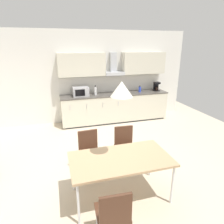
% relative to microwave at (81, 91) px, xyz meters
% --- Properties ---
extents(ground_plane, '(8.77, 8.62, 0.02)m').
position_rel_microwave_xyz_m(ground_plane, '(0.14, -2.55, -1.09)').
color(ground_plane, beige).
extents(wall_back, '(7.02, 0.10, 2.89)m').
position_rel_microwave_xyz_m(wall_back, '(0.14, 0.38, 0.37)').
color(wall_back, silver).
rests_on(wall_back, ground_plane).
extents(kitchen_counter, '(3.50, 0.68, 0.94)m').
position_rel_microwave_xyz_m(kitchen_counter, '(1.11, 0.00, -0.61)').
color(kitchen_counter, '#333333').
rests_on(kitchen_counter, ground_plane).
extents(backsplash_tile, '(3.48, 0.02, 0.52)m').
position_rel_microwave_xyz_m(backsplash_tile, '(1.11, 0.32, 0.12)').
color(backsplash_tile, silver).
rests_on(backsplash_tile, kitchen_counter).
extents(upper_wall_cabinets, '(3.48, 0.40, 0.69)m').
position_rel_microwave_xyz_m(upper_wall_cabinets, '(1.11, 0.16, 0.78)').
color(upper_wall_cabinets, beige).
extents(microwave, '(0.48, 0.35, 0.28)m').
position_rel_microwave_xyz_m(microwave, '(0.00, 0.00, 0.00)').
color(microwave, '#ADADB2').
rests_on(microwave, kitchen_counter).
extents(coffee_maker, '(0.18, 0.19, 0.30)m').
position_rel_microwave_xyz_m(coffee_maker, '(2.60, 0.03, 0.01)').
color(coffee_maker, black).
rests_on(coffee_maker, kitchen_counter).
extents(bottle_blue, '(0.08, 0.08, 0.21)m').
position_rel_microwave_xyz_m(bottle_blue, '(1.98, 0.00, -0.05)').
color(bottle_blue, blue).
rests_on(bottle_blue, kitchen_counter).
extents(bottle_white, '(0.08, 0.08, 0.30)m').
position_rel_microwave_xyz_m(bottle_white, '(0.46, 0.01, -0.01)').
color(bottle_white, white).
rests_on(bottle_white, kitchen_counter).
extents(dining_table, '(1.60, 0.87, 0.74)m').
position_rel_microwave_xyz_m(dining_table, '(0.15, -3.42, -0.38)').
color(dining_table, tan).
rests_on(dining_table, ground_plane).
extents(chair_far_right, '(0.43, 0.43, 0.87)m').
position_rel_microwave_xyz_m(chair_far_right, '(0.51, -2.61, -0.55)').
color(chair_far_right, '#4C2D1E').
rests_on(chair_far_right, ground_plane).
extents(chair_far_left, '(0.43, 0.43, 0.87)m').
position_rel_microwave_xyz_m(chair_far_left, '(-0.22, -2.61, -0.55)').
color(chair_far_left, '#4C2D1E').
rests_on(chair_far_left, ground_plane).
extents(chair_near_left, '(0.42, 0.42, 0.87)m').
position_rel_microwave_xyz_m(chair_near_left, '(-0.22, -4.24, -0.55)').
color(chair_near_left, '#4C2D1E').
rests_on(chair_near_left, ground_plane).
extents(pendant_lamp, '(0.32, 0.32, 0.22)m').
position_rel_microwave_xyz_m(pendant_lamp, '(0.15, -3.42, 0.77)').
color(pendant_lamp, silver).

